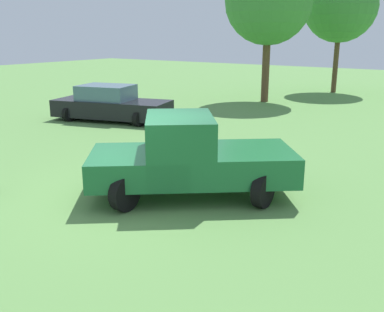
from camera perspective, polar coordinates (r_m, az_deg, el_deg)
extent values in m
plane|color=#5B8C47|center=(9.78, -7.01, -5.45)|extent=(80.00, 80.00, 0.00)
cylinder|color=black|center=(10.76, 7.25, -1.39)|extent=(0.75, 0.22, 0.75)
cylinder|color=black|center=(9.24, 9.16, -4.34)|extent=(0.75, 0.22, 0.75)
cylinder|color=black|center=(10.59, -7.97, -1.69)|extent=(0.75, 0.22, 0.75)
cylinder|color=black|center=(9.05, -8.66, -4.76)|extent=(0.75, 0.22, 0.75)
cube|color=#1E6638|center=(9.87, 7.70, -0.91)|extent=(2.61, 2.59, 0.64)
cube|color=#1E6638|center=(9.58, -1.58, 1.08)|extent=(2.39, 2.31, 1.40)
cube|color=slate|center=(9.48, -1.60, 3.66)|extent=(2.14, 2.05, 0.48)
cube|color=#1E6638|center=(9.70, -6.79, -1.30)|extent=(2.83, 2.86, 0.60)
cube|color=silver|center=(10.15, 12.22, -2.21)|extent=(1.53, 1.24, 0.16)
cylinder|color=black|center=(18.58, -4.81, 5.65)|extent=(0.60, 0.20, 0.60)
cylinder|color=black|center=(17.21, -6.88, 4.79)|extent=(0.60, 0.20, 0.60)
cylinder|color=black|center=(20.05, -13.13, 6.03)|extent=(0.60, 0.20, 0.60)
cylinder|color=black|center=(18.79, -15.60, 5.24)|extent=(0.60, 0.20, 0.60)
cube|color=black|center=(18.57, -10.27, 6.09)|extent=(2.99, 5.08, 0.68)
cube|color=slate|center=(18.59, -11.02, 8.06)|extent=(2.08, 2.44, 0.60)
cylinder|color=brown|center=(28.42, 18.07, 11.60)|extent=(0.30, 0.30, 3.77)
sphere|color=#3D8438|center=(28.41, 18.63, 17.94)|extent=(4.23, 4.23, 4.23)
cylinder|color=brown|center=(23.60, 9.51, 11.45)|extent=(0.38, 0.38, 3.74)
sphere|color=#3D8438|center=(23.60, 9.87, 19.17)|extent=(4.37, 4.37, 4.37)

